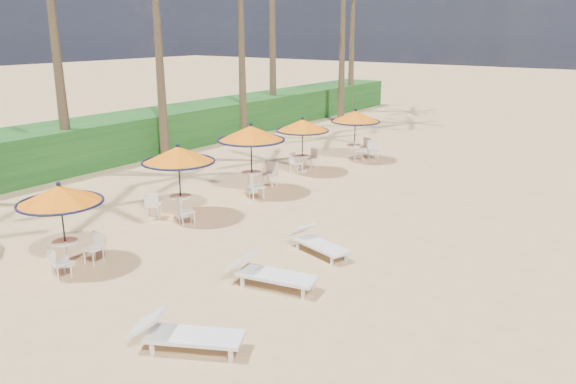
% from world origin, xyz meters
% --- Properties ---
extents(ground, '(160.00, 160.00, 0.00)m').
position_xyz_m(ground, '(0.00, 0.00, 0.00)').
color(ground, tan).
rests_on(ground, ground).
extents(scrub_hedge, '(3.00, 40.00, 1.80)m').
position_xyz_m(scrub_hedge, '(-13.50, 11.00, 0.90)').
color(scrub_hedge, '#194716').
rests_on(scrub_hedge, ground).
extents(station_0, '(2.03, 2.03, 2.11)m').
position_xyz_m(station_0, '(-4.66, -0.48, 1.61)').
color(station_0, black).
rests_on(station_0, ground).
extents(station_1, '(2.21, 2.21, 2.31)m').
position_xyz_m(station_1, '(-5.09, 3.67, 1.76)').
color(station_1, black).
rests_on(station_1, ground).
extents(station_2, '(2.37, 2.40, 2.47)m').
position_xyz_m(station_2, '(-5.03, 7.16, 1.89)').
color(station_2, black).
rests_on(station_2, ground).
extents(station_3, '(2.13, 2.13, 2.22)m').
position_xyz_m(station_3, '(-5.27, 10.61, 1.69)').
color(station_3, black).
rests_on(station_3, ground).
extents(station_4, '(2.15, 2.22, 2.25)m').
position_xyz_m(station_4, '(-4.57, 13.79, 1.64)').
color(station_4, black).
rests_on(station_4, ground).
extents(lounger_near, '(2.09, 1.50, 0.73)m').
position_xyz_m(lounger_near, '(0.38, -1.50, 0.34)').
color(lounger_near, white).
rests_on(lounger_near, ground).
extents(lounger_mid, '(2.18, 1.07, 0.75)m').
position_xyz_m(lounger_mid, '(0.04, 1.44, 0.35)').
color(lounger_mid, white).
rests_on(lounger_mid, ground).
extents(lounger_far, '(1.96, 1.08, 0.67)m').
position_xyz_m(lounger_far, '(-0.15, 3.73, 0.31)').
color(lounger_far, white).
rests_on(lounger_far, ground).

